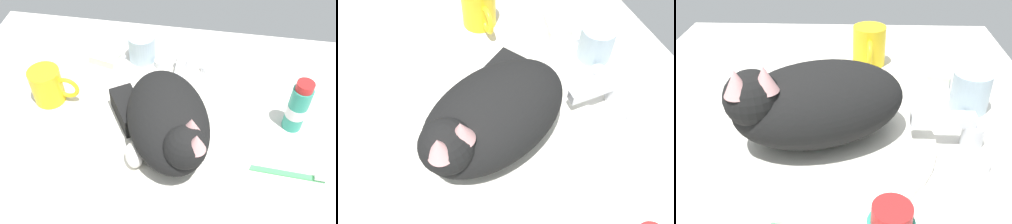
# 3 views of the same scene
# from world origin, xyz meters

# --- Properties ---
(ground_plane) EXTENTS (1.10, 0.83, 0.03)m
(ground_plane) POSITION_xyz_m (0.00, 0.00, -0.01)
(ground_plane) COLOR silver
(sink_basin) EXTENTS (0.37, 0.37, 0.01)m
(sink_basin) POSITION_xyz_m (0.00, 0.00, 0.01)
(sink_basin) COLOR white
(sink_basin) RESTS_ON ground_plane
(faucet) EXTENTS (0.15, 0.12, 0.06)m
(faucet) POSITION_xyz_m (0.00, 0.22, 0.03)
(faucet) COLOR silver
(faucet) RESTS_ON ground_plane
(cat) EXTENTS (0.27, 0.31, 0.15)m
(cat) POSITION_xyz_m (0.00, -0.01, 0.07)
(cat) COLOR black
(cat) RESTS_ON sink_basin
(coffee_mug) EXTENTS (0.11, 0.07, 0.09)m
(coffee_mug) POSITION_xyz_m (-0.29, 0.08, 0.04)
(coffee_mug) COLOR yellow
(coffee_mug) RESTS_ON ground_plane
(rinse_cup) EXTENTS (0.07, 0.07, 0.07)m
(rinse_cup) POSITION_xyz_m (-0.11, 0.26, 0.04)
(rinse_cup) COLOR silver
(rinse_cup) RESTS_ON ground_plane
(soap_dish) EXTENTS (0.09, 0.06, 0.01)m
(soap_dish) POSITION_xyz_m (-0.20, 0.22, 0.01)
(soap_dish) COLOR white
(soap_dish) RESTS_ON ground_plane
(soap_bar) EXTENTS (0.08, 0.06, 0.02)m
(soap_bar) POSITION_xyz_m (-0.20, 0.22, 0.02)
(soap_bar) COLOR silver
(soap_bar) RESTS_ON soap_dish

